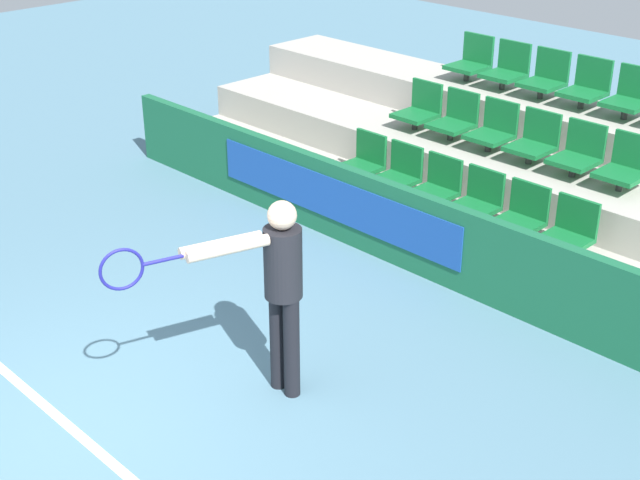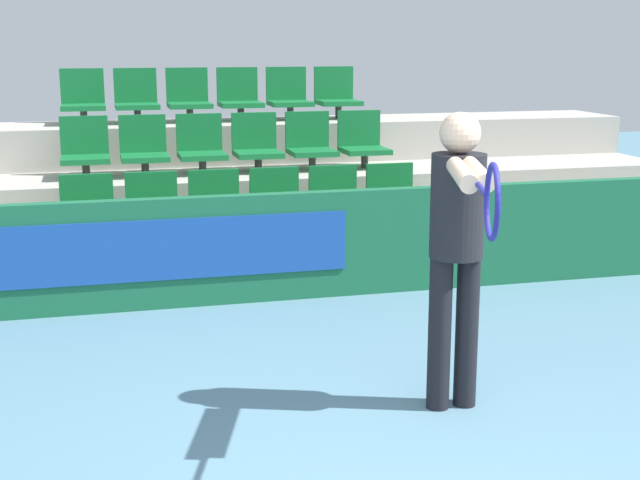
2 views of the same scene
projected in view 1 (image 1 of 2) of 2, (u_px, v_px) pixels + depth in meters
name	position (u px, v px, depth m)	size (l,w,h in m)	color
ground_plane	(77.00, 438.00, 6.73)	(30.00, 30.00, 0.00)	slate
court_baseline	(80.00, 436.00, 6.75)	(6.16, 0.08, 0.01)	white
barrier_wall	(411.00, 230.00, 9.02)	(9.30, 0.14, 0.87)	#19603D
bleacher_tier_front	(447.00, 235.00, 9.47)	(8.90, 0.98, 0.40)	#ADA89E
bleacher_tier_middle	(502.00, 192.00, 9.99)	(8.90, 0.98, 0.81)	#ADA89E
bleacher_tier_back	(551.00, 154.00, 10.52)	(8.90, 0.98, 1.21)	#ADA89E
stadium_chair_0	(363.00, 161.00, 10.21)	(0.44, 0.45, 0.55)	#333333
stadium_chair_1	(399.00, 173.00, 9.87)	(0.44, 0.45, 0.55)	#333333
stadium_chair_2	(437.00, 186.00, 9.52)	(0.44, 0.45, 0.55)	#333333
stadium_chair_3	(477.00, 200.00, 9.18)	(0.44, 0.45, 0.55)	#333333
stadium_chair_4	(521.00, 215.00, 8.84)	(0.44, 0.45, 0.55)	#333333
stadium_chair_5	(569.00, 232.00, 8.49)	(0.44, 0.45, 0.55)	#333333
stadium_chair_6	(420.00, 109.00, 10.65)	(0.44, 0.45, 0.55)	#333333
stadium_chair_7	(455.00, 119.00, 10.30)	(0.44, 0.45, 0.55)	#333333
stadium_chair_8	(494.00, 129.00, 9.96)	(0.44, 0.45, 0.55)	#333333
stadium_chair_9	(534.00, 141.00, 9.62)	(0.44, 0.45, 0.55)	#333333
stadium_chair_10	(578.00, 153.00, 9.28)	(0.44, 0.45, 0.55)	#333333
stadium_chair_11	(626.00, 166.00, 8.93)	(0.44, 0.45, 0.55)	#333333
stadium_chair_12	(471.00, 61.00, 11.09)	(0.44, 0.45, 0.55)	#333333
stadium_chair_13	(507.00, 69.00, 10.74)	(0.44, 0.45, 0.55)	#333333
stadium_chair_14	(546.00, 77.00, 10.40)	(0.44, 0.45, 0.55)	#333333
stadium_chair_15	(586.00, 86.00, 10.06)	(0.44, 0.45, 0.55)	#333333
stadium_chair_16	(630.00, 96.00, 9.72)	(0.44, 0.45, 0.55)	#333333
tennis_player	(274.00, 280.00, 6.81)	(0.57, 1.49, 1.68)	black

